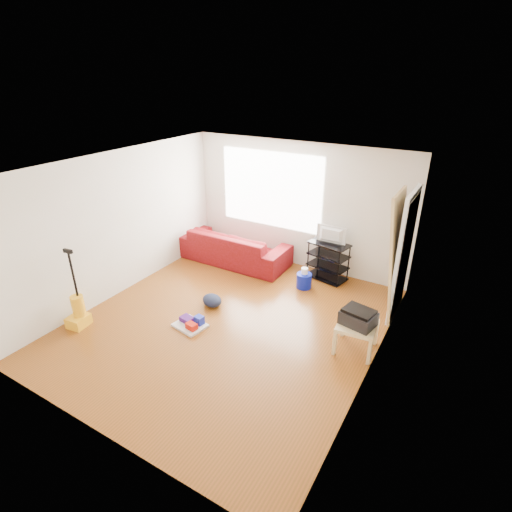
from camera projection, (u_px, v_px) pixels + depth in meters
The scene contains 13 objects.
room at pixel (236, 249), 5.95m from camera, with size 4.51×5.01×2.51m.
sofa at pixel (235, 261), 8.45m from camera, with size 2.31×0.90×0.68m, color #550904.
tv_stand at pixel (328, 261), 7.60m from camera, with size 0.81×0.57×0.74m.
tv at pixel (330, 235), 7.38m from camera, with size 0.57×0.07×0.33m, color black.
side_table at pixel (357, 328), 5.65m from camera, with size 0.58×0.58×0.44m.
printer at pixel (358, 317), 5.57m from camera, with size 0.52×0.43×0.24m.
bucket at pixel (304, 287), 7.44m from camera, with size 0.28×0.28×0.28m, color #071499.
toilet_paper at pixel (304, 278), 7.37m from camera, with size 0.12×0.12×0.11m, color white.
cleaning_tray at pixel (191, 324), 6.29m from camera, with size 0.54×0.46×0.17m.
backpack at pixel (212, 305), 6.87m from camera, with size 0.37×0.29×0.20m, color #121C32.
sneakers at pixel (357, 328), 6.17m from camera, with size 0.44×0.23×0.10m.
vacuum at pixel (78, 312), 6.25m from camera, with size 0.31×0.35×1.30m.
door_panel at pixel (387, 313), 6.66m from camera, with size 0.04×0.83×2.07m, color tan.
Camera 1 is at (3.08, -4.38, 3.70)m, focal length 28.00 mm.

